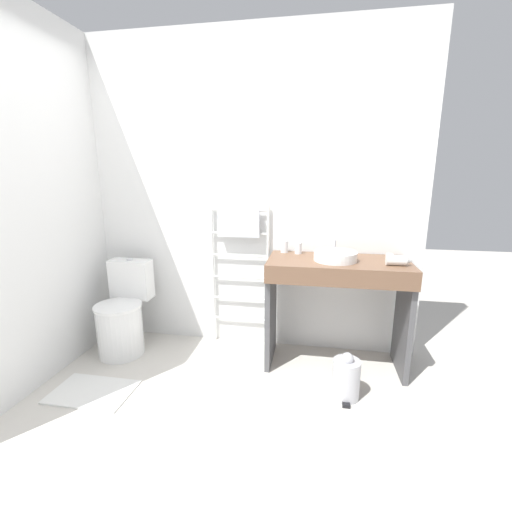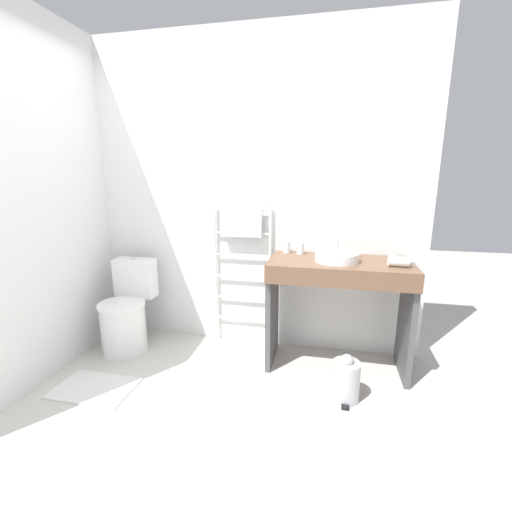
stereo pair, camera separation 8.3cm
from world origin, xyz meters
TOP-DOWN VIEW (x-y plane):
  - ground_plane at (0.00, 0.00)m, footprint 12.00×12.00m
  - wall_back at (0.00, 1.47)m, footprint 2.92×0.12m
  - wall_side at (-1.40, 0.70)m, footprint 0.12×2.09m
  - toilet at (-1.01, 1.05)m, footprint 0.39×0.51m
  - towel_radiator at (-0.05, 1.36)m, footprint 0.52×0.06m
  - vanity_counter at (0.77, 1.12)m, footprint 1.06×0.52m
  - sink_basin at (0.75, 1.11)m, footprint 0.32×0.32m
  - faucet at (0.75, 1.29)m, footprint 0.02×0.10m
  - cup_near_wall at (0.34, 1.33)m, footprint 0.06×0.06m
  - cup_near_edge at (0.46, 1.30)m, footprint 0.06×0.06m
  - hair_dryer at (1.18, 1.06)m, footprint 0.18×0.16m
  - trash_bin at (0.84, 0.71)m, footprint 0.19×0.22m
  - bath_mat at (-0.92, 0.45)m, footprint 0.56×0.36m

SIDE VIEW (x-z plane):
  - ground_plane at x=0.00m, z-range 0.00..0.00m
  - bath_mat at x=-0.92m, z-range 0.00..0.01m
  - trash_bin at x=0.84m, z-range -0.02..0.31m
  - toilet at x=-1.01m, z-range -0.08..0.70m
  - vanity_counter at x=0.77m, z-range 0.16..1.04m
  - towel_radiator at x=-0.05m, z-range 0.27..1.53m
  - hair_dryer at x=1.18m, z-range 0.87..0.95m
  - sink_basin at x=0.75m, z-range 0.88..0.95m
  - cup_near_edge at x=0.46m, z-range 0.87..0.97m
  - cup_near_wall at x=0.34m, z-range 0.87..0.97m
  - faucet at x=0.75m, z-range 0.89..1.05m
  - wall_back at x=0.00m, z-range 0.00..2.64m
  - wall_side at x=-1.40m, z-range 0.00..2.64m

